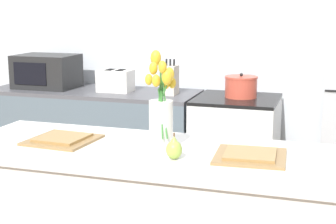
# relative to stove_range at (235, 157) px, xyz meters

# --- Properties ---
(back_wall) EXTENTS (5.20, 0.08, 2.70)m
(back_wall) POSITION_rel_stove_range_xyz_m (-0.10, 0.40, 0.89)
(back_wall) COLOR silver
(back_wall) RESTS_ON ground_plane
(back_counter) EXTENTS (1.68, 0.60, 0.91)m
(back_counter) POSITION_rel_stove_range_xyz_m (-1.16, 0.00, 0.00)
(back_counter) COLOR slate
(back_counter) RESTS_ON ground_plane
(stove_range) EXTENTS (0.60, 0.61, 0.91)m
(stove_range) POSITION_rel_stove_range_xyz_m (0.00, 0.00, 0.00)
(stove_range) COLOR silver
(stove_range) RESTS_ON ground_plane
(flower_vase) EXTENTS (0.15, 0.16, 0.44)m
(flower_vase) POSITION_rel_stove_range_xyz_m (-0.06, -1.58, 0.66)
(flower_vase) COLOR silver
(flower_vase) RESTS_ON kitchen_island
(pear_figurine) EXTENTS (0.07, 0.07, 0.11)m
(pear_figurine) POSITION_rel_stove_range_xyz_m (0.04, -1.71, 0.53)
(pear_figurine) COLOR #9EBC47
(pear_figurine) RESTS_ON kitchen_island
(plate_setting_left) EXTENTS (0.31, 0.31, 0.02)m
(plate_setting_left) POSITION_rel_stove_range_xyz_m (-0.54, -1.60, 0.50)
(plate_setting_left) COLOR olive
(plate_setting_left) RESTS_ON kitchen_island
(plate_setting_right) EXTENTS (0.31, 0.31, 0.02)m
(plate_setting_right) POSITION_rel_stove_range_xyz_m (0.34, -1.60, 0.50)
(plate_setting_right) COLOR olive
(plate_setting_right) RESTS_ON kitchen_island
(toaster) EXTENTS (0.28, 0.18, 0.17)m
(toaster) POSITION_rel_stove_range_xyz_m (-0.96, -0.01, 0.54)
(toaster) COLOR silver
(toaster) RESTS_ON back_counter
(cooking_pot) EXTENTS (0.24, 0.24, 0.18)m
(cooking_pot) POSITION_rel_stove_range_xyz_m (0.02, 0.03, 0.53)
(cooking_pot) COLOR #CC4C38
(cooking_pot) RESTS_ON stove_range
(microwave) EXTENTS (0.48, 0.37, 0.27)m
(microwave) POSITION_rel_stove_range_xyz_m (-1.58, -0.00, 0.59)
(microwave) COLOR black
(microwave) RESTS_ON back_counter
(knife_block) EXTENTS (0.10, 0.14, 0.27)m
(knife_block) POSITION_rel_stove_range_xyz_m (-0.51, -0.02, 0.57)
(knife_block) COLOR beige
(knife_block) RESTS_ON back_counter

